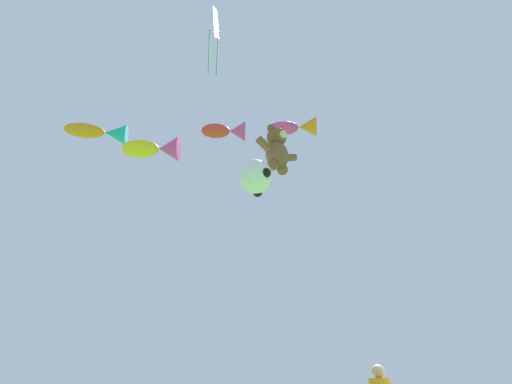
% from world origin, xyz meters
% --- Properties ---
extents(teddy_bear_kite, '(1.67, 0.73, 1.69)m').
position_xyz_m(teddy_bear_kite, '(0.16, 4.34, 8.18)').
color(teddy_bear_kite, brown).
extents(soccer_ball_kite, '(1.11, 1.10, 1.02)m').
position_xyz_m(soccer_ball_kite, '(-0.59, 4.51, 6.97)').
color(soccer_ball_kite, white).
extents(fish_kite_magenta, '(1.66, 1.71, 0.70)m').
position_xyz_m(fish_kite_magenta, '(1.40, 4.64, 9.84)').
color(fish_kite_magenta, '#E53F9E').
extents(fish_kite_crimson, '(1.68, 1.54, 0.75)m').
position_xyz_m(fish_kite_crimson, '(-0.21, 6.59, 10.00)').
color(fish_kite_crimson, red).
extents(fish_kite_goldfin, '(2.12, 1.98, 0.92)m').
position_xyz_m(fish_kite_goldfin, '(-2.06, 8.47, 9.36)').
color(fish_kite_goldfin, yellow).
extents(fish_kite_tangerine, '(2.29, 1.74, 0.77)m').
position_xyz_m(fish_kite_tangerine, '(-3.66, 9.91, 10.14)').
color(fish_kite_tangerine, orange).
extents(diamond_kite, '(0.89, 0.89, 2.95)m').
position_xyz_m(diamond_kite, '(-2.51, 4.25, 11.58)').
color(diamond_kite, '#19ADB2').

